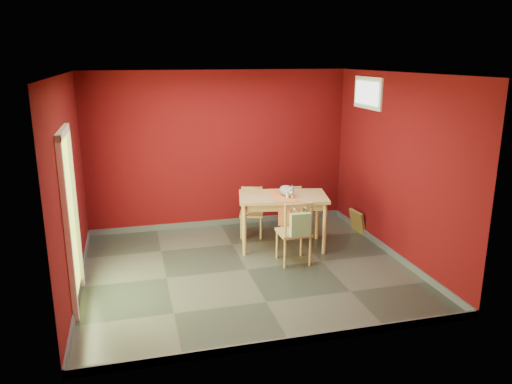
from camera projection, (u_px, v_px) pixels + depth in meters
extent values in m
plane|color=#2D342D|center=(247.00, 269.00, 7.05)|extent=(4.50, 4.50, 0.00)
plane|color=#4B070A|center=(219.00, 150.00, 8.56)|extent=(4.50, 0.00, 4.50)
plane|color=#4B070A|center=(295.00, 223.00, 4.83)|extent=(4.50, 0.00, 4.50)
plane|color=#4B070A|center=(69.00, 187.00, 6.14)|extent=(0.00, 4.00, 4.00)
plane|color=#4B070A|center=(397.00, 168.00, 7.24)|extent=(0.00, 4.00, 4.00)
plane|color=white|center=(246.00, 73.00, 6.34)|extent=(4.50, 4.50, 0.00)
cube|color=#3F4244|center=(221.00, 222.00, 8.89)|extent=(4.50, 0.02, 0.10)
cube|color=#3F4244|center=(292.00, 341.00, 5.18)|extent=(4.50, 0.02, 0.10)
cube|color=#3F4244|center=(80.00, 284.00, 6.49)|extent=(0.03, 4.00, 0.10)
cube|color=#3F4244|center=(390.00, 251.00, 7.58)|extent=(0.03, 4.00, 0.10)
cube|color=#B7D838|center=(70.00, 222.00, 5.86)|extent=(0.02, 0.85, 2.05)
cube|color=white|center=(67.00, 232.00, 5.42)|extent=(0.06, 0.08, 2.13)
cube|color=white|center=(75.00, 208.00, 6.29)|extent=(0.06, 0.08, 2.13)
cube|color=white|center=(63.00, 132.00, 5.59)|extent=(0.06, 1.01, 0.08)
cube|color=white|center=(368.00, 93.00, 7.91)|extent=(0.03, 0.90, 0.50)
cube|color=white|center=(367.00, 93.00, 7.90)|extent=(0.02, 0.76, 0.36)
cube|color=silver|center=(306.00, 202.00, 9.22)|extent=(0.08, 0.02, 0.12)
cube|color=#A5844D|center=(283.00, 197.00, 7.69)|extent=(1.48, 1.04, 0.04)
cube|color=#A5844D|center=(283.00, 202.00, 7.71)|extent=(1.32, 0.89, 0.11)
cylinder|color=#A5844D|center=(244.00, 230.00, 7.46)|extent=(0.06, 0.06, 0.80)
cylinder|color=#A5844D|center=(243.00, 217.00, 8.09)|extent=(0.06, 0.06, 0.80)
cylinder|color=#A5844D|center=(325.00, 229.00, 7.52)|extent=(0.06, 0.06, 0.80)
cylinder|color=#A5844D|center=(317.00, 216.00, 8.14)|extent=(0.06, 0.06, 0.80)
cube|color=#BE5E31|center=(283.00, 195.00, 7.69)|extent=(0.50, 0.80, 0.01)
cube|color=#BE5E31|center=(290.00, 214.00, 7.39)|extent=(0.35, 0.08, 0.37)
cube|color=#A5844D|center=(251.00, 214.00, 8.28)|extent=(0.47, 0.47, 0.04)
cylinder|color=#A5844D|center=(241.00, 228.00, 8.19)|extent=(0.03, 0.03, 0.37)
cylinder|color=#A5844D|center=(242.00, 222.00, 8.50)|extent=(0.03, 0.03, 0.37)
cylinder|color=#A5844D|center=(261.00, 228.00, 8.17)|extent=(0.03, 0.03, 0.37)
cylinder|color=#A5844D|center=(261.00, 222.00, 8.49)|extent=(0.03, 0.03, 0.37)
cylinder|color=#A5844D|center=(242.00, 198.00, 8.39)|extent=(0.03, 0.03, 0.40)
cylinder|color=#A5844D|center=(261.00, 198.00, 8.37)|extent=(0.03, 0.03, 0.40)
cube|color=#A5844D|center=(252.00, 189.00, 8.34)|extent=(0.34, 0.13, 0.06)
cube|color=#A5844D|center=(247.00, 200.00, 8.39)|extent=(0.04, 0.03, 0.31)
cube|color=#A5844D|center=(252.00, 200.00, 8.39)|extent=(0.04, 0.03, 0.31)
cube|color=#A5844D|center=(257.00, 200.00, 8.39)|extent=(0.04, 0.03, 0.31)
cube|color=#A5844D|center=(292.00, 213.00, 8.34)|extent=(0.45, 0.45, 0.04)
cylinder|color=#A5844D|center=(282.00, 227.00, 8.24)|extent=(0.03, 0.03, 0.36)
cylinder|color=#A5844D|center=(281.00, 221.00, 8.55)|extent=(0.03, 0.03, 0.36)
cylinder|color=#A5844D|center=(302.00, 227.00, 8.24)|extent=(0.03, 0.03, 0.36)
cylinder|color=#A5844D|center=(300.00, 221.00, 8.55)|extent=(0.03, 0.03, 0.36)
cylinder|color=#A5844D|center=(282.00, 198.00, 8.44)|extent=(0.03, 0.03, 0.40)
cylinder|color=#A5844D|center=(301.00, 198.00, 8.44)|extent=(0.03, 0.03, 0.40)
cube|color=#A5844D|center=(291.00, 188.00, 8.39)|extent=(0.34, 0.11, 0.06)
cube|color=#A5844D|center=(286.00, 200.00, 8.45)|extent=(0.03, 0.02, 0.31)
cube|color=#A5844D|center=(291.00, 200.00, 8.45)|extent=(0.03, 0.02, 0.31)
cube|color=#A5844D|center=(296.00, 200.00, 8.45)|extent=(0.03, 0.02, 0.31)
cube|color=#A5844D|center=(294.00, 232.00, 7.20)|extent=(0.44, 0.44, 0.04)
cylinder|color=#A5844D|center=(301.00, 242.00, 7.49)|extent=(0.04, 0.04, 0.43)
cylinder|color=#A5844D|center=(310.00, 251.00, 7.13)|extent=(0.04, 0.04, 0.43)
cylinder|color=#A5844D|center=(277.00, 244.00, 7.39)|extent=(0.04, 0.04, 0.43)
cylinder|color=#A5844D|center=(285.00, 254.00, 7.04)|extent=(0.04, 0.04, 0.43)
cylinder|color=#A5844D|center=(311.00, 218.00, 7.00)|extent=(0.04, 0.04, 0.47)
cylinder|color=#A5844D|center=(286.00, 221.00, 6.91)|extent=(0.04, 0.04, 0.47)
cube|color=#A5844D|center=(299.00, 206.00, 6.90)|extent=(0.40, 0.04, 0.07)
cube|color=#A5844D|center=(305.00, 222.00, 6.99)|extent=(0.04, 0.02, 0.37)
cube|color=#A5844D|center=(298.00, 222.00, 6.97)|extent=(0.04, 0.02, 0.37)
cube|color=#A5844D|center=(291.00, 223.00, 6.94)|extent=(0.04, 0.02, 0.37)
cube|color=#75A46D|center=(300.00, 225.00, 6.89)|extent=(0.29, 0.09, 0.34)
cylinder|color=#75A46D|center=(294.00, 208.00, 6.87)|extent=(0.01, 0.14, 0.01)
cylinder|color=#75A46D|center=(305.00, 207.00, 6.91)|extent=(0.01, 0.14, 0.01)
cube|color=brown|center=(357.00, 221.00, 8.50)|extent=(0.17, 0.39, 0.38)
cube|color=black|center=(357.00, 222.00, 8.50)|extent=(0.11, 0.27, 0.27)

